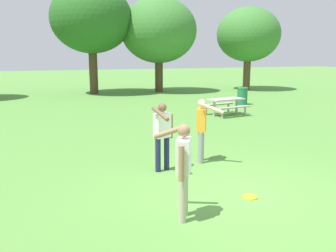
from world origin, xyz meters
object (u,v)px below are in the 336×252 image
at_px(trash_can_further_along, 242,96).
at_px(tree_back_left, 159,31).
at_px(person_thrower, 202,126).
at_px(person_bystander, 163,132).
at_px(tree_slender_mid, 91,19).
at_px(frisbee, 250,197).
at_px(tree_back_right, 248,35).
at_px(person_catcher, 183,165).
at_px(picnic_table_near, 226,103).

bearing_deg(trash_can_further_along, tree_back_left, 102.96).
bearing_deg(tree_back_left, person_thrower, -106.81).
relative_size(person_bystander, tree_slender_mid, 0.22).
bearing_deg(tree_slender_mid, tree_back_left, -5.47).
bearing_deg(person_thrower, trash_can_further_along, 51.34).
distance_m(frisbee, tree_back_left, 20.64).
relative_size(trash_can_further_along, tree_slender_mid, 0.13).
bearing_deg(tree_back_right, tree_back_left, 171.80).
bearing_deg(person_thrower, tree_back_left, 73.19).
relative_size(trash_can_further_along, tree_back_right, 0.15).
relative_size(tree_back_left, tree_back_right, 1.07).
distance_m(person_catcher, trash_can_further_along, 14.56).
bearing_deg(person_catcher, tree_back_right, 53.44).
bearing_deg(picnic_table_near, frisbee, -117.95).
xyz_separation_m(person_thrower, person_bystander, (-1.20, -0.31, 0.00)).
distance_m(person_thrower, trash_can_further_along, 11.24).
xyz_separation_m(picnic_table_near, tree_slender_mid, (-3.94, 11.37, 4.58)).
bearing_deg(person_thrower, person_catcher, -122.59).
xyz_separation_m(tree_slender_mid, tree_back_left, (4.74, -0.45, -0.71)).
height_order(frisbee, tree_slender_mid, tree_slender_mid).
height_order(trash_can_further_along, tree_slender_mid, tree_slender_mid).
distance_m(person_thrower, picnic_table_near, 7.45).
bearing_deg(person_thrower, picnic_table_near, 54.42).
distance_m(frisbee, trash_can_further_along, 13.37).
relative_size(picnic_table_near, trash_can_further_along, 1.98).
bearing_deg(person_catcher, person_bystander, 76.46).
height_order(person_catcher, tree_back_right, tree_back_right).
xyz_separation_m(person_catcher, tree_back_right, (13.92, 18.77, 3.27)).
height_order(person_catcher, tree_back_left, tree_back_left).
xyz_separation_m(person_thrower, trash_can_further_along, (7.01, 8.77, -0.48)).
xyz_separation_m(person_catcher, picnic_table_near, (6.13, 8.87, -0.40)).
height_order(person_catcher, trash_can_further_along, person_catcher).
xyz_separation_m(person_thrower, person_catcher, (-1.80, -2.82, 0.00)).
relative_size(person_catcher, tree_back_left, 0.24).
relative_size(person_thrower, frisbee, 5.68).
distance_m(person_bystander, tree_back_left, 18.72).
height_order(frisbee, picnic_table_near, picnic_table_near).
distance_m(person_catcher, tree_slender_mid, 20.78).
height_order(person_thrower, picnic_table_near, person_thrower).
distance_m(person_bystander, frisbee, 2.57).
distance_m(tree_slender_mid, tree_back_left, 4.81).
relative_size(person_thrower, picnic_table_near, 0.86).
bearing_deg(frisbee, person_bystander, 114.68).
distance_m(person_bystander, tree_slender_mid, 18.28).
bearing_deg(trash_can_further_along, picnic_table_near, -134.66).
relative_size(person_thrower, tree_back_left, 0.24).
height_order(person_bystander, tree_back_right, tree_back_right).
bearing_deg(tree_back_left, frisbee, -105.31).
bearing_deg(person_thrower, tree_slender_mid, 88.72).
bearing_deg(picnic_table_near, tree_slender_mid, 109.13).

